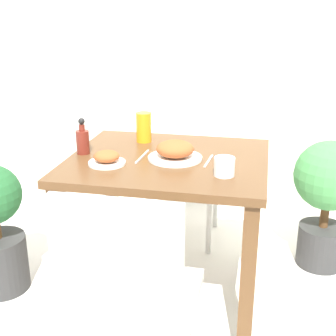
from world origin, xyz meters
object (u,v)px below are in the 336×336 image
chair_near (129,296)px  drink_cup (224,167)px  juice_glass (144,127)px  sauce_bottle (83,140)px  side_plate (107,158)px  potted_plant_right (327,192)px  food_plate (175,151)px  chair_far (187,155)px

chair_near → drink_cup: (0.25, 0.55, 0.27)m
chair_near → juice_glass: chair_near is taller
juice_glass → sauce_bottle: 0.34m
side_plate → sauce_bottle: (-0.16, 0.12, 0.04)m
drink_cup → juice_glass: (-0.44, 0.41, 0.04)m
drink_cup → potted_plant_right: 0.93m
side_plate → sauce_bottle: size_ratio=0.96×
food_plate → sauce_bottle: bearing=-179.1°
chair_near → drink_cup: 0.67m
food_plate → juice_glass: (-0.21, 0.24, 0.04)m
chair_far → juice_glass: bearing=-104.0°
food_plate → side_plate: size_ratio=1.50×
chair_far → side_plate: bearing=-102.6°
chair_near → drink_cup: chair_near is taller
food_plate → side_plate: food_plate is taller
chair_near → chair_far: (-0.06, 1.49, 0.00)m
juice_glass → potted_plant_right: 1.07m
sauce_bottle → side_plate: bearing=-37.8°
sauce_bottle → potted_plant_right: 1.35m
chair_near → food_plate: bearing=-90.9°
chair_near → chair_far: same height
juice_glass → drink_cup: bearing=-42.4°
food_plate → sauce_bottle: 0.44m
food_plate → sauce_bottle: (-0.44, -0.01, 0.03)m
side_plate → juice_glass: 0.38m
drink_cup → juice_glass: 0.60m
chair_near → sauce_bottle: 0.88m
chair_near → drink_cup: size_ratio=10.78×
chair_far → juice_glass: size_ratio=6.17×
food_plate → side_plate: bearing=-155.1°
drink_cup → sauce_bottle: bearing=166.8°
chair_near → chair_far: bearing=-87.6°
food_plate → drink_cup: food_plate is taller
food_plate → juice_glass: juice_glass is taller
side_plate → food_plate: bearing=24.9°
food_plate → sauce_bottle: sauce_bottle is taller
sauce_bottle → chair_near: bearing=-59.2°
potted_plant_right → drink_cup: bearing=-126.4°
food_plate → potted_plant_right: bearing=35.3°
chair_near → potted_plant_right: (0.76, 1.25, -0.08)m
side_plate → juice_glass: size_ratio=1.09×
side_plate → potted_plant_right: 1.26m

